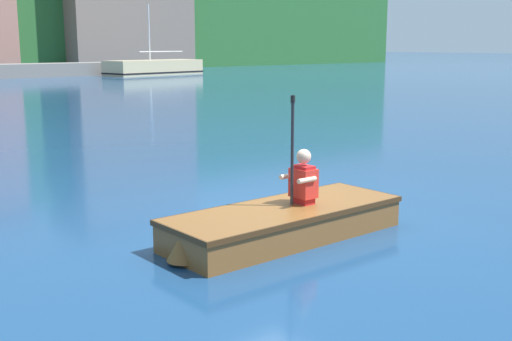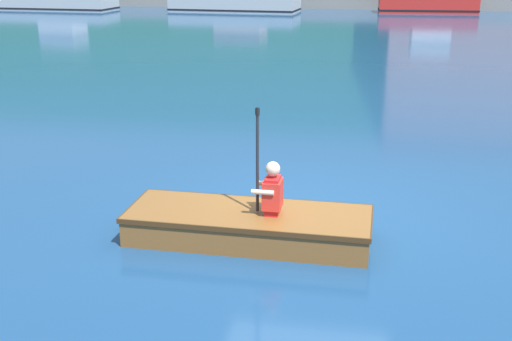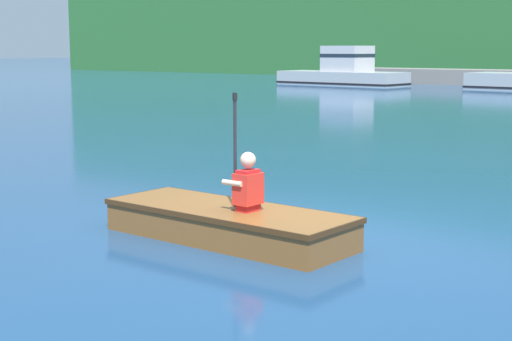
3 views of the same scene
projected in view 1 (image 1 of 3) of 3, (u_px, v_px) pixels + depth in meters
ground_plane at (269, 213)px, 8.40m from camera, size 300.00×300.00×0.00m
moored_boat_dock_west_end at (154, 68)px, 46.67m from camera, size 7.69×3.48×4.97m
rowboat_foreground at (282, 221)px, 7.26m from camera, size 3.01×1.09×0.36m
person_paddler at (303, 179)px, 7.38m from camera, size 0.33×0.36×1.26m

